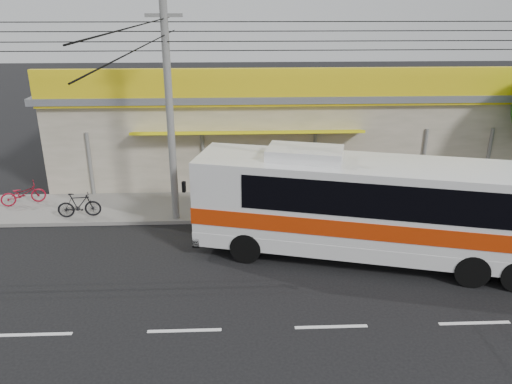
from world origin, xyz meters
TOP-DOWN VIEW (x-y plane):
  - ground at (0.00, 0.00)m, footprint 120.00×120.00m
  - sidewalk at (0.00, 6.00)m, footprint 30.00×3.20m
  - lane_markings at (0.00, -2.50)m, footprint 50.00×0.12m
  - storefront_building at (-0.01, 11.54)m, footprint 22.60×9.20m
  - coach_bus at (2.42, 1.23)m, footprint 12.63×5.68m
  - motorbike_red at (-11.67, 6.46)m, footprint 1.90×1.31m
  - motorbike_dark at (-8.87, 4.99)m, footprint 1.75×0.66m
  - utility_pole at (-4.97, 4.70)m, footprint 34.00×14.00m

SIDE VIEW (x-z plane):
  - ground at x=0.00m, z-range 0.00..0.00m
  - lane_markings at x=0.00m, z-range -0.01..0.01m
  - sidewalk at x=0.00m, z-range 0.00..0.15m
  - motorbike_red at x=-11.67m, z-range 0.15..1.09m
  - motorbike_dark at x=-8.87m, z-range 0.15..1.17m
  - coach_bus at x=2.42m, z-range 0.13..3.95m
  - storefront_building at x=-0.01m, z-range -0.55..5.15m
  - utility_pole at x=-4.97m, z-range 2.84..11.58m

